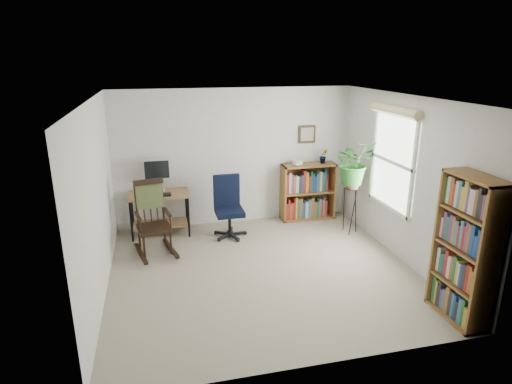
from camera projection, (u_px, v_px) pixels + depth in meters
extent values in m
cube|color=gray|center=(263.00, 271.00, 6.05)|extent=(4.20, 4.00, 0.00)
cube|color=silver|center=(263.00, 98.00, 5.32)|extent=(4.20, 4.00, 0.00)
cube|color=silver|center=(235.00, 157.00, 7.54)|extent=(4.20, 0.00, 2.40)
cube|color=silver|center=(318.00, 255.00, 3.83)|extent=(4.20, 0.00, 2.40)
cube|color=silver|center=(97.00, 202.00, 5.22)|extent=(0.00, 4.00, 2.40)
cube|color=silver|center=(404.00, 180.00, 6.15)|extent=(0.00, 4.00, 2.40)
cube|color=black|center=(159.00, 195.00, 6.99)|extent=(0.40, 0.15, 0.02)
imported|color=#246624|center=(356.00, 141.00, 6.90)|extent=(1.69, 1.88, 1.46)
imported|color=#246624|center=(323.00, 160.00, 7.77)|extent=(0.13, 0.24, 0.11)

